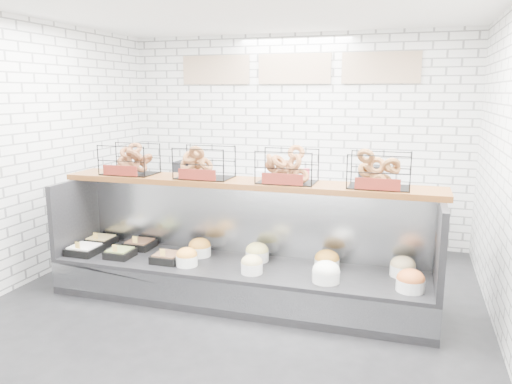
% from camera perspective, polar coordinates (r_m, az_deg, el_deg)
% --- Properties ---
extents(ground, '(5.50, 5.50, 0.00)m').
position_cam_1_polar(ground, '(5.18, -3.13, -13.48)').
color(ground, black).
rests_on(ground, ground).
extents(room_shell, '(5.02, 5.51, 3.01)m').
position_cam_1_polar(room_shell, '(5.27, -1.03, 10.07)').
color(room_shell, silver).
rests_on(room_shell, ground).
extents(display_case, '(4.00, 0.90, 1.20)m').
position_cam_1_polar(display_case, '(5.35, -1.76, -8.84)').
color(display_case, black).
rests_on(display_case, ground).
extents(bagel_shelf, '(4.10, 0.50, 0.40)m').
position_cam_1_polar(bagel_shelf, '(5.25, -1.23, 2.69)').
color(bagel_shelf, '#532C11').
rests_on(bagel_shelf, display_case).
extents(prep_counter, '(4.00, 0.60, 1.20)m').
position_cam_1_polar(prep_counter, '(7.24, 3.56, -2.31)').
color(prep_counter, '#93969B').
rests_on(prep_counter, ground).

